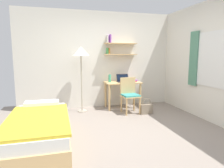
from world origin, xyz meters
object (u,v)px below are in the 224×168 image
Objects in this scene: desk at (123,87)px; laptop at (123,80)px; standing_lamp at (81,54)px; book_stack at (134,80)px; desk_chair at (130,94)px; handbag at (146,109)px; water_bottle at (110,78)px; bed at (39,130)px.

laptop is at bearing 61.78° from desk.
standing_lamp is 6.80× the size of book_stack.
standing_lamp is (-1.15, 0.40, 0.97)m from desk_chair.
water_bottle is at bearing 133.77° from handbag.
standing_lamp is 1.34m from laptop.
standing_lamp reaches higher than desk_chair.
laptop is 1.06m from handbag.
desk is at bearing 117.90° from handbag.
desk_chair is 1.55m from standing_lamp.
book_stack is at bearing 2.86° from desk.
water_bottle is at bearing 173.21° from desk.
bed is 2.21× the size of desk_chair.
laptop is at bearing 42.12° from bed.
water_bottle is (-0.35, 0.04, 0.25)m from desk.
standing_lamp is 7.93× the size of water_bottle.
desk is at bearing -6.79° from water_bottle.
standing_lamp is at bearing -175.37° from desk.
handbag is at bearing -85.32° from book_stack.
standing_lamp is at bearing 160.72° from desk_chair.
desk is 0.50m from desk_chair.
desk reaches higher than handbag.
desk_chair is at bearing 146.88° from handbag.
desk_chair is at bearing 32.68° from bed.
bed is 8.04× the size of book_stack.
water_bottle is (-0.38, 0.53, 0.33)m from desk_chair.
standing_lamp reaches higher than book_stack.
book_stack reaches higher than handbag.
book_stack is (0.67, -0.03, -0.08)m from water_bottle.
bed is at bearing -137.88° from laptop.
standing_lamp is (-1.12, -0.09, 0.88)m from desk.
laptop reaches higher than water_bottle.
water_bottle is (1.66, 1.84, 0.58)m from bed.
handbag is at bearing -62.10° from desk.
water_bottle is at bearing 177.82° from book_stack.
laptop reaches higher than desk_chair.
standing_lamp is (0.89, 1.71, 1.21)m from bed.
book_stack is (0.32, 0.02, 0.17)m from desk.
bed is at bearing -138.20° from desk.
desk_chair is 0.55m from handbag.
bed is at bearing -117.57° from standing_lamp.
desk_chair reaches higher than handbag.
desk_chair is 2.58× the size of laptop.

